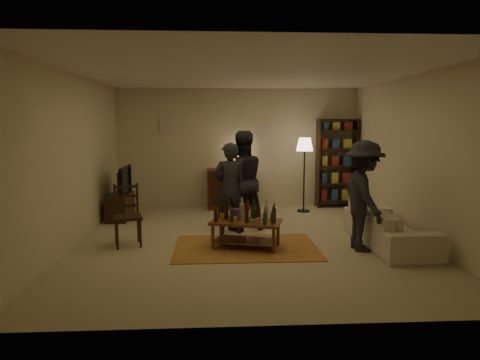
{
  "coord_description": "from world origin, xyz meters",
  "views": [
    {
      "loc": [
        -0.51,
        -6.83,
        1.91
      ],
      "look_at": [
        -0.12,
        0.1,
        0.99
      ],
      "focal_mm": 32.0,
      "sensor_mm": 36.0,
      "label": 1
    }
  ],
  "objects": [
    {
      "name": "dining_chair",
      "position": [
        -1.91,
        -0.13,
        0.52
      ],
      "size": [
        0.53,
        0.53,
        0.99
      ],
      "rotation": [
        0.0,
        0.0,
        0.27
      ],
      "color": "#301E10",
      "rests_on": "ground"
    },
    {
      "name": "person_right",
      "position": [
        -0.05,
        0.77,
        0.89
      ],
      "size": [
        1.01,
        0.88,
        1.79
      ],
      "primitive_type": "imported",
      "rotation": [
        0.0,
        0.0,
        3.4
      ],
      "color": "#26252D",
      "rests_on": "ground"
    },
    {
      "name": "floor",
      "position": [
        0.0,
        0.0,
        0.0
      ],
      "size": [
        6.0,
        6.0,
        0.0
      ],
      "primitive_type": "plane",
      "color": "#C6B793",
      "rests_on": "ground"
    },
    {
      "name": "room_shell",
      "position": [
        -0.65,
        2.98,
        1.81
      ],
      "size": [
        6.0,
        6.0,
        6.0
      ],
      "color": "beige",
      "rests_on": "ground"
    },
    {
      "name": "rug",
      "position": [
        -0.06,
        -0.42,
        0.01
      ],
      "size": [
        2.2,
        1.5,
        0.01
      ],
      "primitive_type": "cube",
      "color": "brown",
      "rests_on": "ground"
    },
    {
      "name": "person_by_sofa",
      "position": [
        1.7,
        -0.62,
        0.83
      ],
      "size": [
        0.65,
        1.09,
        1.67
      ],
      "primitive_type": "imported",
      "rotation": [
        0.0,
        0.0,
        1.6
      ],
      "color": "#23232A",
      "rests_on": "ground"
    },
    {
      "name": "coffee_table",
      "position": [
        -0.05,
        -0.41,
        0.39
      ],
      "size": [
        1.17,
        0.85,
        0.77
      ],
      "rotation": [
        0.0,
        0.0,
        -0.29
      ],
      "color": "brown",
      "rests_on": "ground"
    },
    {
      "name": "dresser",
      "position": [
        -0.19,
        2.71,
        0.48
      ],
      "size": [
        1.0,
        0.5,
        1.36
      ],
      "color": "maroon",
      "rests_on": "ground"
    },
    {
      "name": "tv_stand",
      "position": [
        -2.44,
        1.8,
        0.38
      ],
      "size": [
        0.4,
        1.0,
        1.06
      ],
      "color": "#301E10",
      "rests_on": "ground"
    },
    {
      "name": "person_left",
      "position": [
        -0.28,
        0.51,
        0.8
      ],
      "size": [
        0.61,
        0.43,
        1.59
      ],
      "primitive_type": "imported",
      "rotation": [
        0.0,
        0.0,
        3.23
      ],
      "color": "#25262D",
      "rests_on": "ground"
    },
    {
      "name": "floor_lamp",
      "position": [
        1.4,
        2.27,
        1.36
      ],
      "size": [
        0.36,
        0.36,
        1.61
      ],
      "color": "black",
      "rests_on": "ground"
    },
    {
      "name": "bookshelf",
      "position": [
        2.25,
        2.78,
        1.03
      ],
      "size": [
        0.9,
        0.34,
        2.02
      ],
      "color": "#301E10",
      "rests_on": "ground"
    },
    {
      "name": "sofa",
      "position": [
        2.2,
        -0.4,
        0.3
      ],
      "size": [
        0.81,
        2.08,
        0.61
      ],
      "primitive_type": "imported",
      "rotation": [
        0.0,
        0.0,
        1.57
      ],
      "color": "beige",
      "rests_on": "ground"
    }
  ]
}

